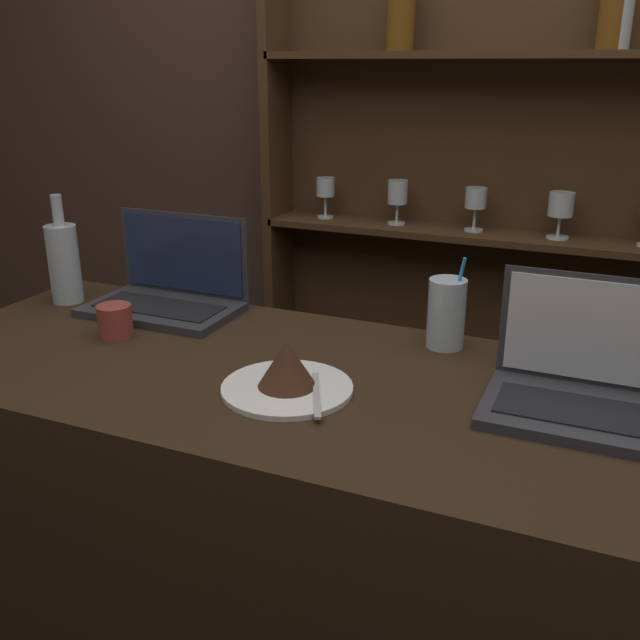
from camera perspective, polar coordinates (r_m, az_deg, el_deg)
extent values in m
cube|color=black|center=(1.54, 3.82, -22.47)|extent=(1.87, 0.63, 1.00)
cube|color=#4C3328|center=(2.18, 14.14, 14.50)|extent=(7.00, 0.06, 2.70)
cube|color=#472D19|center=(2.33, -3.23, 5.91)|extent=(0.03, 0.18, 1.94)
cube|color=#472D19|center=(2.20, 15.37, 4.33)|extent=(1.51, 0.02, 1.94)
cube|color=#472D19|center=(2.25, 14.15, -5.73)|extent=(1.47, 0.18, 0.02)
cube|color=#472D19|center=(2.09, 15.27, 6.34)|extent=(1.47, 0.18, 0.02)
cube|color=#472D19|center=(2.04, 16.57, 19.69)|extent=(1.47, 0.18, 0.02)
cylinder|color=silver|center=(2.24, 0.43, 8.25)|extent=(0.05, 0.05, 0.01)
cylinder|color=silver|center=(2.23, 0.44, 9.11)|extent=(0.01, 0.01, 0.06)
cylinder|color=silver|center=(2.22, 0.44, 10.61)|extent=(0.06, 0.06, 0.06)
cylinder|color=silver|center=(2.16, 6.14, 7.71)|extent=(0.05, 0.05, 0.01)
cylinder|color=silver|center=(2.16, 6.17, 8.52)|extent=(0.01, 0.01, 0.06)
cylinder|color=silver|center=(2.15, 6.23, 10.15)|extent=(0.06, 0.06, 0.07)
cylinder|color=silver|center=(2.11, 12.18, 7.06)|extent=(0.05, 0.05, 0.01)
cylinder|color=silver|center=(2.10, 12.25, 7.95)|extent=(0.01, 0.01, 0.06)
cylinder|color=silver|center=(2.09, 12.37, 9.53)|extent=(0.06, 0.06, 0.06)
cylinder|color=silver|center=(2.08, 18.46, 6.29)|extent=(0.06, 0.06, 0.01)
cylinder|color=silver|center=(2.07, 18.55, 7.13)|extent=(0.01, 0.01, 0.06)
cylinder|color=silver|center=(2.06, 18.74, 8.77)|extent=(0.07, 0.07, 0.06)
cylinder|color=#B2C1C6|center=(2.03, 22.72, 21.73)|extent=(0.07, 0.07, 0.17)
cylinder|color=brown|center=(2.12, 6.50, 23.10)|extent=(0.08, 0.08, 0.19)
cylinder|color=brown|center=(2.03, 22.66, 22.35)|extent=(0.08, 0.08, 0.21)
cube|color=#333338|center=(1.66, -12.54, 0.83)|extent=(0.34, 0.21, 0.02)
cube|color=black|center=(1.65, -12.78, 1.07)|extent=(0.29, 0.11, 0.00)
cube|color=#333338|center=(1.71, -10.84, 5.23)|extent=(0.34, 0.00, 0.19)
cube|color=#1E2847|center=(1.70, -10.88, 5.21)|extent=(0.31, 0.01, 0.17)
cube|color=#333338|center=(1.22, 20.09, -7.04)|extent=(0.31, 0.21, 0.02)
cube|color=black|center=(1.21, 20.12, -6.81)|extent=(0.26, 0.12, 0.00)
cube|color=#333338|center=(1.28, 21.00, -0.79)|extent=(0.31, 0.00, 0.19)
cube|color=silver|center=(1.28, 20.99, -0.82)|extent=(0.28, 0.01, 0.17)
cylinder|color=white|center=(1.24, -2.64, -5.48)|extent=(0.23, 0.23, 0.01)
cone|color=#422616|center=(1.22, -2.68, -3.51)|extent=(0.10, 0.10, 0.08)
cube|color=#B7B7BC|center=(1.20, -0.28, -6.00)|extent=(0.08, 0.16, 0.00)
cylinder|color=silver|center=(1.43, 10.07, 0.52)|extent=(0.08, 0.08, 0.14)
cylinder|color=#338CD8|center=(1.42, 10.64, 1.36)|extent=(0.04, 0.01, 0.19)
cylinder|color=#B2C1C6|center=(1.78, -19.79, 4.23)|extent=(0.07, 0.07, 0.18)
cylinder|color=#B2C1C6|center=(1.75, -20.27, 8.24)|extent=(0.03, 0.03, 0.07)
cylinder|color=#993D33|center=(1.53, -16.08, -0.08)|extent=(0.07, 0.07, 0.07)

